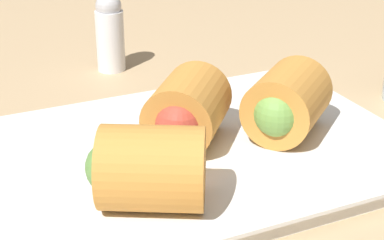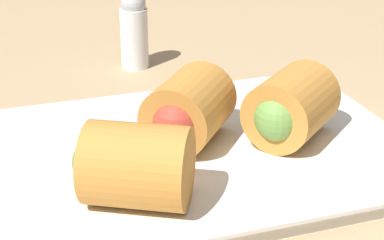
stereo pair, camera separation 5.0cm
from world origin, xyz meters
TOP-DOWN VIEW (x-y plane):
  - table_surface at (0.00, 0.00)cm, footprint 180.00×140.00cm
  - serving_plate at (2.10, -0.87)cm, footprint 33.06×23.56cm
  - roll_front_left at (-4.10, -7.23)cm, footprint 8.40×7.94cm
  - roll_front_right at (9.45, -2.25)cm, footprint 8.58×8.44cm
  - roll_back_left at (1.84, -0.54)cm, footprint 8.45×8.58cm
  - salt_shaker at (3.08, 21.68)cm, footprint 2.98×2.98cm

SIDE VIEW (x-z plane):
  - table_surface at x=0.00cm, z-range 0.00..2.00cm
  - serving_plate at x=2.10cm, z-range 2.01..3.51cm
  - salt_shaker at x=3.08cm, z-range 2.01..10.29cm
  - roll_front_left at x=-4.10cm, z-range 3.50..8.99cm
  - roll_front_right at x=9.45cm, z-range 3.50..8.99cm
  - roll_back_left at x=1.84cm, z-range 3.50..8.99cm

